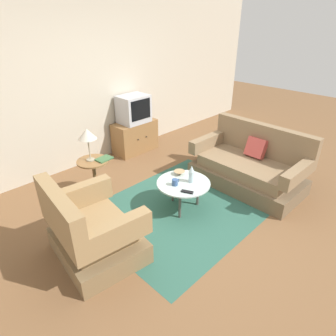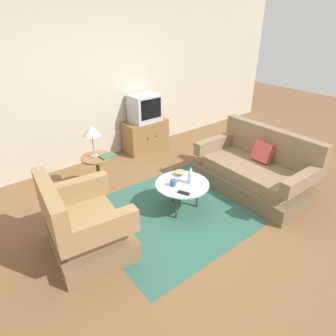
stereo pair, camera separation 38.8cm
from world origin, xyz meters
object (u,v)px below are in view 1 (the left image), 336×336
object	(u,v)px
tv_stand	(135,137)
side_table	(94,170)
bowl	(179,173)
coffee_table	(183,185)
television	(134,109)
couch	(249,167)
book	(104,159)
tv_remote_dark	(187,192)
table_lamp	(87,135)
vase	(191,174)
mug	(175,182)
armchair	(92,233)

from	to	relation	value
tv_stand	side_table	bearing A→B (deg)	-150.62
bowl	coffee_table	bearing A→B (deg)	-123.06
television	tv_stand	bearing A→B (deg)	90.00
couch	book	xyz separation A→B (m)	(-1.73, 1.35, 0.28)
bowl	book	world-z (taller)	book
television	tv_remote_dark	world-z (taller)	television
couch	tv_stand	xyz separation A→B (m)	(-0.44, 2.24, 0.00)
table_lamp	vase	distance (m)	1.51
television	mug	distance (m)	2.14
vase	tv_remote_dark	xyz separation A→B (m)	(-0.24, -0.14, -0.11)
book	couch	bearing A→B (deg)	-43.92
side_table	table_lamp	distance (m)	0.55
coffee_table	tv_stand	bearing A→B (deg)	68.53
tv_stand	television	world-z (taller)	television
side_table	bowl	xyz separation A→B (m)	(0.78, -0.96, 0.03)
mug	side_table	bearing A→B (deg)	115.31
armchair	side_table	world-z (taller)	armchair
tv_stand	television	bearing A→B (deg)	-90.00
television	book	bearing A→B (deg)	-145.39
side_table	book	size ratio (longest dim) A/B	2.34
tv_stand	bowl	xyz separation A→B (m)	(-0.64, -1.76, 0.14)
coffee_table	bowl	distance (m)	0.23
couch	coffee_table	size ratio (longest dim) A/B	2.33
side_table	couch	bearing A→B (deg)	-37.74
vase	bowl	xyz separation A→B (m)	(0.04, 0.25, -0.09)
coffee_table	vase	xyz separation A→B (m)	(0.09, -0.06, 0.15)
television	armchair	bearing A→B (deg)	-139.03
bowl	television	bearing A→B (deg)	69.89
armchair	tv_stand	size ratio (longest dim) A/B	1.27
coffee_table	mug	bearing A→B (deg)	163.52
coffee_table	television	world-z (taller)	television
television	bowl	xyz separation A→B (m)	(-0.64, -1.76, -0.41)
tv_stand	television	distance (m)	0.55
book	coffee_table	bearing A→B (deg)	-69.80
television	vase	xyz separation A→B (m)	(-0.68, -2.00, -0.32)
vase	mug	world-z (taller)	vase
bowl	vase	bearing A→B (deg)	-98.18
armchair	side_table	bearing A→B (deg)	153.04
couch	tv_remote_dark	size ratio (longest dim) A/B	10.60
tv_remote_dark	side_table	bearing A→B (deg)	175.67
tv_stand	table_lamp	xyz separation A→B (m)	(-1.44, -0.78, 0.65)
armchair	bowl	xyz separation A→B (m)	(1.49, 0.10, 0.11)
vase	mug	bearing A→B (deg)	155.80
side_table	television	world-z (taller)	television
coffee_table	tv_stand	world-z (taller)	tv_stand
coffee_table	table_lamp	size ratio (longest dim) A/B	1.54
armchair	tv_remote_dark	xyz separation A→B (m)	(1.22, -0.29, 0.10)
coffee_table	table_lamp	bearing A→B (deg)	119.76
coffee_table	bowl	world-z (taller)	bowl
coffee_table	side_table	xyz separation A→B (m)	(-0.65, 1.15, 0.03)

